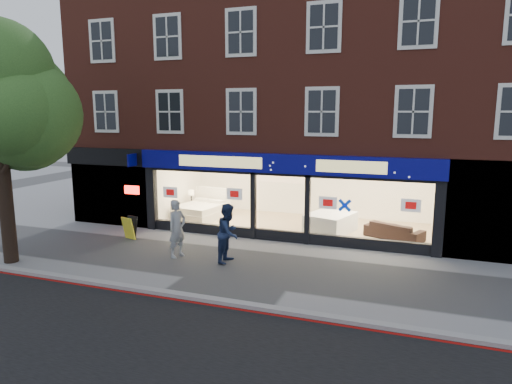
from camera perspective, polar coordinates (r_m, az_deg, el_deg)
The scene contains 12 objects.
ground at distance 14.53m, azimuth -0.57°, elevation -9.28°, with size 120.00×120.00×0.00m, color gray.
kerb_line at distance 11.87m, azimuth -5.93°, elevation -13.85°, with size 60.00×0.10×0.01m, color #8C0A07.
kerb_stone at distance 12.01m, azimuth -5.52°, elevation -13.26°, with size 60.00×0.25×0.12m, color gray.
showroom_floor at distance 19.32m, azimuth 4.87°, elevation -4.27°, with size 11.00×4.50×0.10m, color tan.
building at distance 20.45m, azimuth 6.37°, elevation 15.19°, with size 19.00×8.26×10.30m.
display_bed at distance 20.57m, azimuth -6.82°, elevation -2.28°, with size 2.16×2.48×1.25m.
bedside_table at distance 21.48m, azimuth -8.04°, elevation -1.99°, with size 0.45×0.45×0.55m, color brown.
mattress_stack at distance 18.33m, azimuth 9.29°, elevation -3.78°, with size 1.98×2.24×0.75m.
sofa at distance 17.89m, azimuth 16.88°, elevation -4.63°, with size 2.14×0.84×0.62m, color black.
a_board at distance 18.08m, azimuth -15.48°, elevation -4.33°, with size 0.57×0.37×0.88m, color yellow.
pedestrian_grey at distance 15.43m, azimuth -9.83°, elevation -4.52°, with size 0.71×0.46×1.94m, color #969A9D.
pedestrian_blue at distance 14.73m, azimuth -3.45°, elevation -5.12°, with size 0.93×0.73×1.92m, color #1A2649.
Camera 1 is at (4.78, -12.86, 4.79)m, focal length 32.00 mm.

